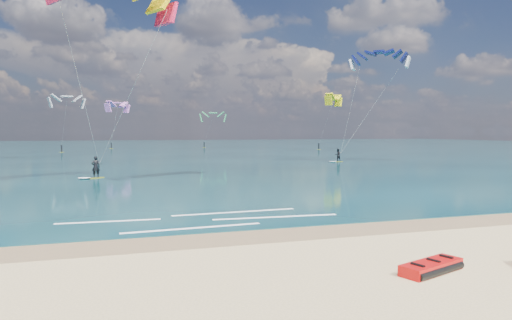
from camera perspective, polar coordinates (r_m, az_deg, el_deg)
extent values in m
plane|color=tan|center=(53.73, -12.90, -0.80)|extent=(320.00, 320.00, 0.00)
cube|color=brown|center=(17.38, -3.42, -9.73)|extent=(320.00, 2.40, 0.01)
cube|color=#092E33|center=(117.57, -15.28, 1.49)|extent=(320.00, 200.00, 0.04)
cube|color=#CDD519|center=(41.21, -19.37, -2.11)|extent=(1.36, 1.19, 0.06)
imported|color=black|center=(41.13, -19.40, -0.81)|extent=(0.70, 0.48, 1.84)
cylinder|color=black|center=(40.80, -18.99, -0.46)|extent=(0.47, 0.38, 0.04)
cube|color=#B4C81E|center=(61.01, 10.17, -0.19)|extent=(1.37, 0.65, 0.06)
imported|color=black|center=(60.97, 10.18, 0.61)|extent=(0.83, 0.65, 1.67)
cylinder|color=black|center=(60.83, 10.55, 0.87)|extent=(0.53, 0.14, 0.04)
cube|color=white|center=(19.09, -7.89, -8.42)|extent=(5.81, 0.55, 0.01)
cube|color=white|center=(21.30, -17.94, -7.31)|extent=(4.50, 0.48, 0.01)
cube|color=white|center=(22.59, -2.67, -6.52)|extent=(6.22, 0.47, 0.01)
cube|color=white|center=(21.34, 2.50, -7.12)|extent=(5.93, 0.66, 0.01)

